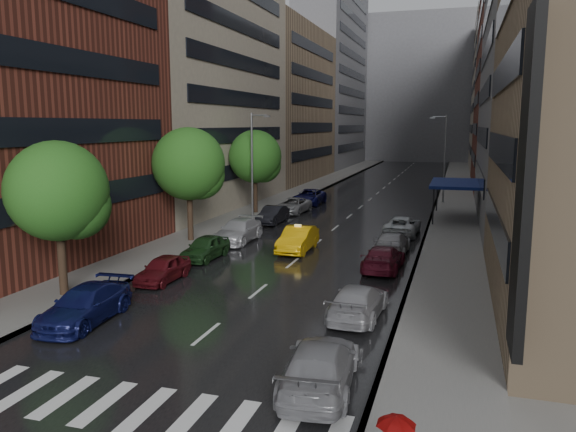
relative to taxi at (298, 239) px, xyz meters
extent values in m
plane|color=gray|center=(0.57, -19.14, -0.81)|extent=(220.00, 220.00, 0.00)
cube|color=black|center=(0.57, 30.86, -0.80)|extent=(14.00, 140.00, 0.01)
cube|color=gray|center=(-8.43, 30.86, -0.73)|extent=(4.00, 140.00, 0.15)
cube|color=gray|center=(9.57, 30.86, -0.73)|extent=(4.00, 140.00, 0.15)
cube|color=silver|center=(-2.73, -21.14, -0.80)|extent=(0.55, 2.80, 0.01)
cube|color=silver|center=(-1.33, -21.14, -0.80)|extent=(0.55, 2.80, 0.01)
cube|color=silver|center=(0.07, -21.14, -0.80)|extent=(0.55, 2.80, 0.01)
cube|color=silver|center=(1.47, -21.14, -0.80)|extent=(0.55, 2.80, 0.01)
cube|color=silver|center=(2.87, -21.14, -0.80)|extent=(0.55, 2.80, 0.01)
cube|color=silver|center=(4.27, -21.14, -0.80)|extent=(0.55, 2.80, 0.01)
cube|color=maroon|center=(-14.43, -7.14, 12.19)|extent=(8.00, 20.00, 26.00)
cube|color=gray|center=(-14.43, 16.86, 16.19)|extent=(8.00, 28.00, 34.00)
cube|color=#937A5B|center=(-14.43, 44.86, 10.19)|extent=(8.00, 28.00, 22.00)
cube|color=slate|center=(-14.43, 74.86, 18.19)|extent=(8.00, 32.00, 38.00)
cube|color=slate|center=(15.57, 16.86, 11.19)|extent=(8.00, 28.00, 24.00)
cube|color=maroon|center=(15.57, 44.86, 17.19)|extent=(8.00, 28.00, 36.00)
cube|color=gray|center=(15.57, 74.86, 13.19)|extent=(8.00, 32.00, 28.00)
cube|color=black|center=(11.67, -17.14, 5.69)|extent=(0.30, 2.20, 10.00)
cube|color=slate|center=(0.57, 98.86, 15.19)|extent=(40.00, 14.00, 32.00)
cylinder|color=#382619|center=(-8.03, -12.72, 1.25)|extent=(0.40, 0.40, 4.11)
sphere|color=#1E5116|center=(-8.03, -12.72, 4.33)|extent=(4.69, 4.69, 4.69)
cylinder|color=#382619|center=(-8.03, 0.63, 1.39)|extent=(0.40, 0.40, 4.40)
sphere|color=#1E5116|center=(-8.03, 0.63, 4.69)|extent=(5.03, 5.03, 5.03)
cylinder|color=#382619|center=(-8.03, 13.79, 1.31)|extent=(0.40, 0.40, 4.23)
sphere|color=#1E5116|center=(-8.03, 13.79, 4.48)|extent=(4.83, 4.83, 4.83)
imported|color=#F0B00C|center=(0.00, 0.00, 0.00)|extent=(1.73, 4.91, 1.61)
imported|color=#0F1449|center=(-4.83, -15.39, -0.06)|extent=(2.41, 5.27, 1.50)
imported|color=#5A1218|center=(-4.83, -8.93, -0.13)|extent=(1.64, 4.01, 1.36)
imported|color=#1D3F1D|center=(-4.83, -3.74, -0.08)|extent=(1.86, 4.34, 1.46)
imported|color=#A6A6AC|center=(-4.83, 1.63, -0.02)|extent=(2.24, 5.43, 1.57)
imported|color=black|center=(-4.83, 9.28, -0.08)|extent=(1.68, 4.48, 1.46)
imported|color=gray|center=(-4.83, 15.16, -0.10)|extent=(2.73, 5.27, 1.42)
imported|color=#10114E|center=(-4.83, 21.10, -0.02)|extent=(2.62, 5.64, 1.57)
imported|color=gray|center=(5.97, -18.33, -0.04)|extent=(2.61, 5.46, 1.53)
imported|color=#949398|center=(5.97, -11.49, -0.09)|extent=(2.21, 5.02, 1.44)
imported|color=#4F0F1E|center=(5.97, -3.24, -0.10)|extent=(2.14, 4.94, 1.41)
imported|color=#A0A0A5|center=(5.97, 0.87, -0.09)|extent=(2.03, 4.94, 1.43)
imported|color=silver|center=(5.97, 7.64, -0.10)|extent=(2.56, 5.17, 1.41)
imported|color=#9F0C0C|center=(8.82, -23.26, 0.99)|extent=(0.82, 0.82, 0.72)
cylinder|color=gray|center=(-7.23, 10.86, 3.84)|extent=(0.18, 0.18, 9.00)
cube|color=gray|center=(-5.83, 10.86, 8.04)|extent=(0.50, 0.22, 0.16)
cylinder|color=gray|center=(8.37, 25.86, 3.84)|extent=(0.18, 0.18, 9.00)
cube|color=gray|center=(6.97, 25.86, 8.04)|extent=(0.50, 0.22, 0.16)
cube|color=navy|center=(9.57, 15.86, 2.34)|extent=(4.00, 8.00, 0.25)
cylinder|color=black|center=(7.97, 12.06, 0.84)|extent=(0.12, 0.12, 3.00)
cylinder|color=black|center=(7.97, 19.66, 0.84)|extent=(0.12, 0.12, 3.00)
camera|label=1|loc=(9.84, -34.41, 7.40)|focal=35.00mm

